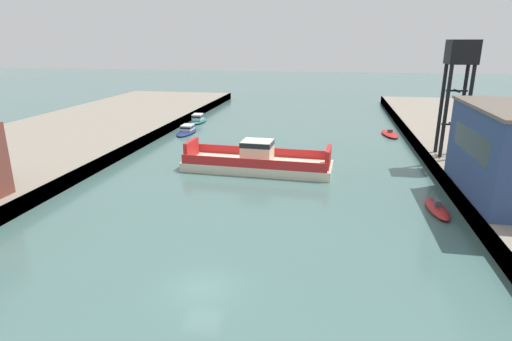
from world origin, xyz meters
TOP-DOWN VIEW (x-y plane):
  - ground_plane at (0.00, 0.00)m, footprint 400.00×400.00m
  - chain_ferry at (-1.03, 26.04)m, footprint 18.42×6.63m
  - moored_boat_near_left at (17.50, 49.53)m, footprint 3.12×6.70m
  - moored_boat_near_right at (-16.85, 45.26)m, footprint 2.67×7.28m
  - moored_boat_mid_left at (-17.99, 55.00)m, footprint 2.76×7.05m
  - moored_boat_mid_right at (17.85, 16.17)m, footprint 2.02×5.60m
  - crane_tower at (22.29, 31.66)m, footprint 3.20×3.20m

SIDE VIEW (x-z plane):
  - ground_plane at x=0.00m, z-range 0.00..0.00m
  - moored_boat_near_left at x=17.50m, z-range -0.24..0.80m
  - moored_boat_mid_right at x=17.85m, z-range -0.24..0.80m
  - moored_boat_near_right at x=-16.85m, z-range -0.18..1.21m
  - moored_boat_mid_left at x=-17.99m, z-range -0.22..1.50m
  - chain_ferry at x=-1.03m, z-range -0.74..3.00m
  - crane_tower at x=22.29m, z-range 5.47..19.32m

